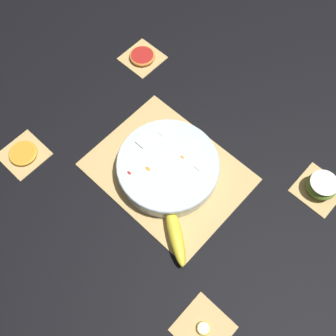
{
  "coord_description": "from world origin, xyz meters",
  "views": [
    {
      "loc": [
        -0.33,
        0.36,
        1.06
      ],
      "look_at": [
        0.0,
        0.0,
        0.03
      ],
      "focal_mm": 42.0,
      "sensor_mm": 36.0,
      "label": 1
    }
  ],
  "objects_px": {
    "apple_half": "(322,186)",
    "banana_coin_single": "(204,328)",
    "orange_slice_whole": "(23,153)",
    "whole_banana": "(175,233)",
    "fruit_salad_bowl": "(168,166)",
    "grapefruit_slice": "(142,56)"
  },
  "relations": [
    {
      "from": "orange_slice_whole",
      "to": "banana_coin_single",
      "type": "bearing_deg",
      "value": 180.0
    },
    {
      "from": "fruit_salad_bowl",
      "to": "apple_half",
      "type": "bearing_deg",
      "value": -144.64
    },
    {
      "from": "orange_slice_whole",
      "to": "grapefruit_slice",
      "type": "height_order",
      "value": "grapefruit_slice"
    },
    {
      "from": "fruit_salad_bowl",
      "to": "grapefruit_slice",
      "type": "height_order",
      "value": "fruit_salad_bowl"
    },
    {
      "from": "apple_half",
      "to": "grapefruit_slice",
      "type": "distance_m",
      "value": 0.72
    },
    {
      "from": "grapefruit_slice",
      "to": "apple_half",
      "type": "bearing_deg",
      "value": 180.0
    },
    {
      "from": "fruit_salad_bowl",
      "to": "whole_banana",
      "type": "distance_m",
      "value": 0.2
    },
    {
      "from": "apple_half",
      "to": "banana_coin_single",
      "type": "height_order",
      "value": "apple_half"
    },
    {
      "from": "orange_slice_whole",
      "to": "fruit_salad_bowl",
      "type": "bearing_deg",
      "value": -144.37
    },
    {
      "from": "fruit_salad_bowl",
      "to": "banana_coin_single",
      "type": "distance_m",
      "value": 0.44
    },
    {
      "from": "apple_half",
      "to": "orange_slice_whole",
      "type": "distance_m",
      "value": 0.88
    },
    {
      "from": "fruit_salad_bowl",
      "to": "apple_half",
      "type": "height_order",
      "value": "fruit_salad_bowl"
    },
    {
      "from": "fruit_salad_bowl",
      "to": "orange_slice_whole",
      "type": "height_order",
      "value": "fruit_salad_bowl"
    },
    {
      "from": "apple_half",
      "to": "banana_coin_single",
      "type": "relative_size",
      "value": 2.55
    },
    {
      "from": "grapefruit_slice",
      "to": "banana_coin_single",
      "type": "bearing_deg",
      "value": 144.5
    },
    {
      "from": "whole_banana",
      "to": "grapefruit_slice",
      "type": "bearing_deg",
      "value": -37.31
    },
    {
      "from": "whole_banana",
      "to": "banana_coin_single",
      "type": "height_order",
      "value": "whole_banana"
    },
    {
      "from": "whole_banana",
      "to": "orange_slice_whole",
      "type": "height_order",
      "value": "whole_banana"
    },
    {
      "from": "apple_half",
      "to": "whole_banana",
      "type": "bearing_deg",
      "value": 61.19
    },
    {
      "from": "apple_half",
      "to": "grapefruit_slice",
      "type": "relative_size",
      "value": 0.99
    },
    {
      "from": "apple_half",
      "to": "grapefruit_slice",
      "type": "height_order",
      "value": "apple_half"
    },
    {
      "from": "apple_half",
      "to": "orange_slice_whole",
      "type": "xyz_separation_m",
      "value": [
        0.72,
        0.51,
        -0.02
      ]
    }
  ]
}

